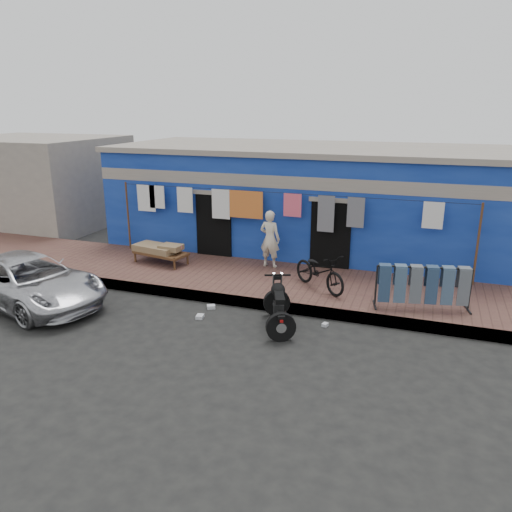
{
  "coord_description": "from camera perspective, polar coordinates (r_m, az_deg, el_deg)",
  "views": [
    {
      "loc": [
        3.77,
        -8.72,
        4.61
      ],
      "look_at": [
        0.0,
        2.0,
        1.15
      ],
      "focal_mm": 35.0,
      "sensor_mm": 36.0,
      "label": 1
    }
  ],
  "objects": [
    {
      "name": "building",
      "position": [
        16.41,
        5.82,
        6.59
      ],
      "size": [
        12.2,
        5.2,
        3.36
      ],
      "color": "navy",
      "rests_on": "ground"
    },
    {
      "name": "litter_c",
      "position": [
        11.36,
        -6.43,
        -6.9
      ],
      "size": [
        0.18,
        0.22,
        0.08
      ],
      "primitive_type": "cube",
      "rotation": [
        0.0,
        0.0,
        1.73
      ],
      "color": "silver",
      "rests_on": "ground"
    },
    {
      "name": "seated_person",
      "position": [
        13.79,
        1.6,
        1.97
      ],
      "size": [
        0.62,
        0.45,
        1.6
      ],
      "primitive_type": "imported",
      "rotation": [
        0.0,
        0.0,
        3.02
      ],
      "color": "beige",
      "rests_on": "sidewalk"
    },
    {
      "name": "litter_a",
      "position": [
        11.85,
        -5.16,
        -5.8
      ],
      "size": [
        0.24,
        0.22,
        0.08
      ],
      "primitive_type": "cube",
      "rotation": [
        0.0,
        0.0,
        0.5
      ],
      "color": "silver",
      "rests_on": "ground"
    },
    {
      "name": "neighbor_left",
      "position": [
        21.76,
        -23.85,
        7.83
      ],
      "size": [
        6.0,
        5.0,
        3.4
      ],
      "primitive_type": "cube",
      "color": "#9E9384",
      "rests_on": "ground"
    },
    {
      "name": "bicycle",
      "position": [
        12.25,
        7.32,
        -1.26
      ],
      "size": [
        1.76,
        1.55,
        1.13
      ],
      "primitive_type": "imported",
      "rotation": [
        0.0,
        0.0,
        0.92
      ],
      "color": "black",
      "rests_on": "sidewalk"
    },
    {
      "name": "litter_b",
      "position": [
        11.01,
        7.89,
        -7.79
      ],
      "size": [
        0.14,
        0.17,
        0.07
      ],
      "primitive_type": "cube",
      "rotation": [
        0.0,
        0.0,
        1.27
      ],
      "color": "silver",
      "rests_on": "ground"
    },
    {
      "name": "clothesline",
      "position": [
        14.02,
        0.11,
        5.44
      ],
      "size": [
        10.06,
        0.06,
        2.1
      ],
      "color": "brown",
      "rests_on": "sidewalk"
    },
    {
      "name": "charpoy",
      "position": [
        14.49,
        -10.81,
        0.26
      ],
      "size": [
        1.91,
        1.37,
        0.55
      ],
      "primitive_type": null,
      "rotation": [
        0.0,
        0.0,
        -0.19
      ],
      "color": "brown",
      "rests_on": "sidewalk"
    },
    {
      "name": "sidewalk",
      "position": [
        13.1,
        1.45,
        -3.09
      ],
      "size": [
        28.0,
        3.0,
        0.25
      ],
      "primitive_type": "cube",
      "color": "brown",
      "rests_on": "ground"
    },
    {
      "name": "motorcycle",
      "position": [
        10.68,
        2.62,
        -5.57
      ],
      "size": [
        1.66,
        2.01,
        1.05
      ],
      "primitive_type": null,
      "rotation": [
        0.0,
        0.0,
        0.36
      ],
      "color": "black",
      "rests_on": "ground"
    },
    {
      "name": "car",
      "position": [
        13.06,
        -24.62,
        -2.52
      ],
      "size": [
        4.64,
        2.95,
        1.21
      ],
      "primitive_type": "imported",
      "rotation": [
        0.0,
        0.0,
        1.32
      ],
      "color": "silver",
      "rests_on": "ground"
    },
    {
      "name": "curb",
      "position": [
        11.82,
        -0.73,
        -5.36
      ],
      "size": [
        28.0,
        0.1,
        0.25
      ],
      "primitive_type": "cube",
      "color": "gray",
      "rests_on": "ground"
    },
    {
      "name": "ground",
      "position": [
        10.56,
        -3.65,
        -8.99
      ],
      "size": [
        80.0,
        80.0,
        0.0
      ],
      "primitive_type": "plane",
      "color": "black",
      "rests_on": "ground"
    },
    {
      "name": "jeans_rack",
      "position": [
        11.62,
        18.52,
        -3.33
      ],
      "size": [
        2.3,
        1.3,
        1.02
      ],
      "primitive_type": null,
      "rotation": [
        0.0,
        0.0,
        0.21
      ],
      "color": "black",
      "rests_on": "sidewalk"
    }
  ]
}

